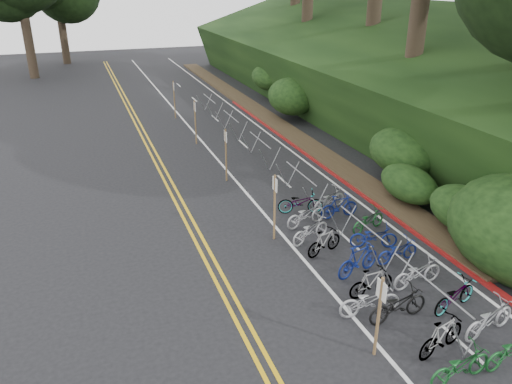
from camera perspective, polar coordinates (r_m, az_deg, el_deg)
ground at (r=14.26m, az=7.46°, el=-14.84°), size 120.00×120.00×0.00m
road_markings at (r=22.61m, az=-2.64°, el=0.52°), size 7.47×80.00×0.01m
red_curb at (r=26.02m, az=6.81°, el=3.61°), size 0.25×28.00×0.10m
embankment at (r=34.80m, az=12.79°, el=12.53°), size 14.30×48.14×9.11m
bike_rack_front at (r=14.51m, az=19.20°, el=-10.86°), size 1.19×3.28×1.26m
bike_racks_rest at (r=25.60m, az=0.45°, el=5.35°), size 1.14×23.00×1.17m
signpost_near at (r=12.80m, az=13.88°, el=-13.13°), size 0.08×0.40×2.27m
signposts_rest at (r=25.66m, az=-5.39°, el=6.63°), size 0.08×18.40×2.50m
bike_front at (r=14.58m, az=12.87°, el=-12.00°), size 0.84×1.87×0.95m
bike_valet at (r=16.60m, az=13.85°, el=-7.41°), size 3.51×11.45×1.07m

